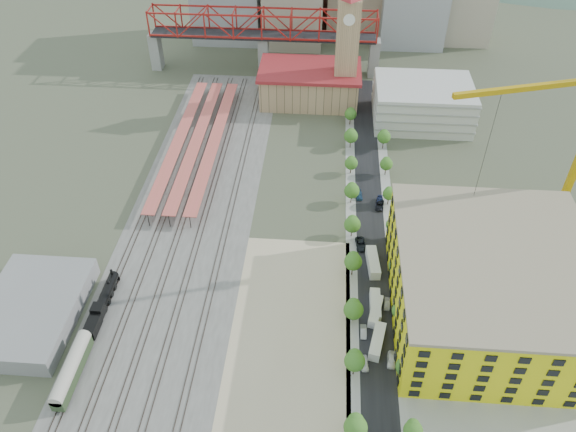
# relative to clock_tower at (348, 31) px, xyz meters

# --- Properties ---
(ground) EXTENTS (400.00, 400.00, 0.00)m
(ground) POSITION_rel_clock_tower_xyz_m (-8.00, -79.99, -28.70)
(ground) COLOR #474C38
(ground) RESTS_ON ground
(ballast_strip) EXTENTS (36.00, 165.00, 0.06)m
(ballast_strip) POSITION_rel_clock_tower_xyz_m (-44.00, -62.49, -28.67)
(ballast_strip) COLOR #605E59
(ballast_strip) RESTS_ON ground
(dirt_lot) EXTENTS (28.00, 67.00, 0.06)m
(dirt_lot) POSITION_rel_clock_tower_xyz_m (-12.00, -111.49, -28.67)
(dirt_lot) COLOR tan
(dirt_lot) RESTS_ON ground
(street_asphalt) EXTENTS (12.00, 170.00, 0.06)m
(street_asphalt) POSITION_rel_clock_tower_xyz_m (8.00, -64.99, -28.67)
(street_asphalt) COLOR black
(street_asphalt) RESTS_ON ground
(sidewalk_west) EXTENTS (3.00, 170.00, 0.04)m
(sidewalk_west) POSITION_rel_clock_tower_xyz_m (2.50, -64.99, -28.68)
(sidewalk_west) COLOR gray
(sidewalk_west) RESTS_ON ground
(sidewalk_east) EXTENTS (3.00, 170.00, 0.04)m
(sidewalk_east) POSITION_rel_clock_tower_xyz_m (13.50, -64.99, -28.68)
(sidewalk_east) COLOR gray
(sidewalk_east) RESTS_ON ground
(construction_pad) EXTENTS (50.00, 90.00, 0.06)m
(construction_pad) POSITION_rel_clock_tower_xyz_m (37.00, -99.99, -28.67)
(construction_pad) COLOR gray
(construction_pad) RESTS_ON ground
(rail_tracks) EXTENTS (26.56, 160.00, 0.18)m
(rail_tracks) POSITION_rel_clock_tower_xyz_m (-45.80, -62.49, -28.55)
(rail_tracks) COLOR #382B23
(rail_tracks) RESTS_ON ground
(platform_canopies) EXTENTS (16.00, 80.00, 4.12)m
(platform_canopies) POSITION_rel_clock_tower_xyz_m (-49.00, -34.99, -24.70)
(platform_canopies) COLOR #CF514F
(platform_canopies) RESTS_ON ground
(station_hall) EXTENTS (38.00, 24.00, 13.10)m
(station_hall) POSITION_rel_clock_tower_xyz_m (-13.00, 2.01, -22.03)
(station_hall) COLOR tan
(station_hall) RESTS_ON ground
(clock_tower) EXTENTS (12.00, 12.00, 52.00)m
(clock_tower) POSITION_rel_clock_tower_xyz_m (0.00, 0.00, 0.00)
(clock_tower) COLOR tan
(clock_tower) RESTS_ON ground
(parking_garage) EXTENTS (34.00, 26.00, 14.00)m
(parking_garage) POSITION_rel_clock_tower_xyz_m (28.00, -9.99, -21.70)
(parking_garage) COLOR silver
(parking_garage) RESTS_ON ground
(truss_bridge) EXTENTS (94.00, 9.60, 25.60)m
(truss_bridge) POSITION_rel_clock_tower_xyz_m (-33.00, 25.01, -9.83)
(truss_bridge) COLOR gray
(truss_bridge) RESTS_ON ground
(construction_building) EXTENTS (44.60, 50.60, 18.80)m
(construction_building) POSITION_rel_clock_tower_xyz_m (34.00, -99.99, -19.29)
(construction_building) COLOR yellow
(construction_building) RESTS_ON ground
(warehouse) EXTENTS (22.00, 32.00, 5.00)m
(warehouse) POSITION_rel_clock_tower_xyz_m (-74.00, -109.99, -26.20)
(warehouse) COLOR gray
(warehouse) RESTS_ON ground
(street_trees) EXTENTS (15.40, 124.40, 8.00)m
(street_trees) POSITION_rel_clock_tower_xyz_m (8.00, -74.99, -28.70)
(street_trees) COLOR #316E21
(street_trees) RESTS_ON ground
(distant_hills) EXTENTS (647.00, 264.00, 227.00)m
(distant_hills) POSITION_rel_clock_tower_xyz_m (37.28, 180.01, -108.23)
(distant_hills) COLOR #4C6B59
(distant_hills) RESTS_ON ground
(locomotive) EXTENTS (2.72, 20.95, 5.24)m
(locomotive) POSITION_rel_clock_tower_xyz_m (-58.00, -105.65, -26.74)
(locomotive) COLOR black
(locomotive) RESTS_ON ground
(coach) EXTENTS (3.01, 17.46, 5.48)m
(coach) POSITION_rel_clock_tower_xyz_m (-58.00, -125.50, -25.78)
(coach) COLOR #293C20
(coach) RESTS_ON ground
(site_trailer_a) EXTENTS (4.54, 9.94, 2.63)m
(site_trailer_a) POSITION_rel_clock_tower_xyz_m (8.00, -111.81, -27.38)
(site_trailer_a) COLOR silver
(site_trailer_a) RESTS_ON ground
(site_trailer_b) EXTENTS (4.13, 9.19, 2.44)m
(site_trailer_b) POSITION_rel_clock_tower_xyz_m (8.00, -102.86, -27.48)
(site_trailer_b) COLOR silver
(site_trailer_b) RESTS_ON ground
(site_trailer_c) EXTENTS (2.50, 9.26, 2.53)m
(site_trailer_c) POSITION_rel_clock_tower_xyz_m (8.00, -100.97, -27.43)
(site_trailer_c) COLOR silver
(site_trailer_c) RESTS_ON ground
(site_trailer_d) EXTENTS (3.64, 10.49, 2.81)m
(site_trailer_d) POSITION_rel_clock_tower_xyz_m (8.00, -86.42, -27.29)
(site_trailer_d) COLOR silver
(site_trailer_d) RESTS_ON ground
(car_0) EXTENTS (2.05, 4.33, 1.43)m
(car_0) POSITION_rel_clock_tower_xyz_m (5.00, -117.52, -27.98)
(car_0) COLOR white
(car_0) RESTS_ON ground
(car_1) EXTENTS (1.41, 4.01, 1.32)m
(car_1) POSITION_rel_clock_tower_xyz_m (5.00, -108.76, -28.04)
(car_1) COLOR #9E9EA3
(car_1) RESTS_ON ground
(car_2) EXTENTS (3.13, 5.80, 1.55)m
(car_2) POSITION_rel_clock_tower_xyz_m (5.00, -78.96, -27.92)
(car_2) COLOR black
(car_2) RESTS_ON ground
(car_3) EXTENTS (2.15, 4.66, 1.32)m
(car_3) POSITION_rel_clock_tower_xyz_m (5.00, -57.11, -28.04)
(car_3) COLOR navy
(car_3) RESTS_ON ground
(car_4) EXTENTS (2.24, 4.72, 1.56)m
(car_4) POSITION_rel_clock_tower_xyz_m (11.00, -116.17, -27.92)
(car_4) COLOR white
(car_4) RESTS_ON ground
(car_5) EXTENTS (1.79, 4.09, 1.31)m
(car_5) POSITION_rel_clock_tower_xyz_m (11.00, -99.79, -28.04)
(car_5) COLOR gray
(car_5) RESTS_ON ground
(car_6) EXTENTS (2.98, 5.39, 1.43)m
(car_6) POSITION_rel_clock_tower_xyz_m (11.00, -61.56, -27.98)
(car_6) COLOR black
(car_6) RESTS_ON ground
(car_7) EXTENTS (2.61, 5.02, 1.39)m
(car_7) POSITION_rel_clock_tower_xyz_m (11.00, -59.88, -28.00)
(car_7) COLOR navy
(car_7) RESTS_ON ground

